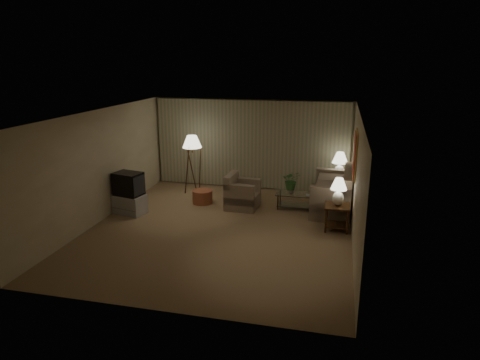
% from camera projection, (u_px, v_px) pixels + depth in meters
% --- Properties ---
extents(ground, '(7.00, 7.00, 0.00)m').
position_uv_depth(ground, '(221.00, 228.00, 10.06)').
color(ground, '#9A7855').
rests_on(ground, ground).
extents(room_shell, '(6.04, 7.02, 2.72)m').
position_uv_depth(room_shell, '(236.00, 143.00, 10.99)').
color(room_shell, beige).
rests_on(room_shell, ground).
extents(sofa, '(2.02, 1.10, 0.87)m').
position_uv_depth(sofa, '(332.00, 194.00, 11.18)').
color(sofa, gray).
rests_on(sofa, ground).
extents(armchair, '(0.93, 0.89, 0.72)m').
position_uv_depth(armchair, '(243.00, 195.00, 11.37)').
color(armchair, gray).
rests_on(armchair, ground).
extents(side_table_near, '(0.58, 0.58, 0.60)m').
position_uv_depth(side_table_near, '(337.00, 213.00, 9.89)').
color(side_table_near, '#3D2410').
rests_on(side_table_near, ground).
extents(side_table_far, '(0.45, 0.37, 0.60)m').
position_uv_depth(side_table_far, '(338.00, 185.00, 12.09)').
color(side_table_far, '#3D2410').
rests_on(side_table_far, ground).
extents(table_lamp_near, '(0.38, 0.38, 0.65)m').
position_uv_depth(table_lamp_near, '(339.00, 189.00, 9.73)').
color(table_lamp_near, white).
rests_on(table_lamp_near, side_table_near).
extents(table_lamp_far, '(0.44, 0.44, 0.75)m').
position_uv_depth(table_lamp_far, '(340.00, 163.00, 11.91)').
color(table_lamp_far, white).
rests_on(table_lamp_far, side_table_far).
extents(coffee_table, '(1.06, 0.58, 0.41)m').
position_uv_depth(coffee_table, '(296.00, 199.00, 11.33)').
color(coffee_table, silver).
rests_on(coffee_table, ground).
extents(tv_cabinet, '(0.98, 0.81, 0.50)m').
position_uv_depth(tv_cabinet, '(130.00, 204.00, 10.98)').
color(tv_cabinet, '#A8A8AA').
rests_on(tv_cabinet, ground).
extents(crt_tv, '(0.89, 0.77, 0.58)m').
position_uv_depth(crt_tv, '(128.00, 184.00, 10.83)').
color(crt_tv, black).
rests_on(crt_tv, tv_cabinet).
extents(floor_lamp, '(0.56, 0.56, 1.72)m').
position_uv_depth(floor_lamp, '(193.00, 163.00, 12.50)').
color(floor_lamp, '#3D2410').
rests_on(floor_lamp, ground).
extents(ottoman, '(0.67, 0.67, 0.37)m').
position_uv_depth(ottoman, '(203.00, 197.00, 11.78)').
color(ottoman, '#9A5134').
rests_on(ottoman, ground).
extents(vase, '(0.18, 0.18, 0.17)m').
position_uv_depth(vase, '(291.00, 190.00, 11.30)').
color(vase, white).
rests_on(vase, coffee_table).
extents(flowers, '(0.53, 0.48, 0.52)m').
position_uv_depth(flowers, '(291.00, 178.00, 11.20)').
color(flowers, '#3B7D37').
rests_on(flowers, vase).
extents(book, '(0.16, 0.21, 0.02)m').
position_uv_depth(book, '(306.00, 195.00, 11.14)').
color(book, olive).
rests_on(book, coffee_table).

